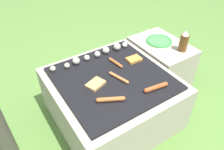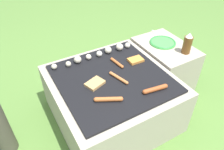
{
  "view_description": "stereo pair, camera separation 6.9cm",
  "coord_description": "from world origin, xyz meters",
  "px_view_note": "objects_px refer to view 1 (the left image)",
  "views": [
    {
      "loc": [
        -0.65,
        -0.99,
        1.37
      ],
      "look_at": [
        0.0,
        0.0,
        0.42
      ],
      "focal_mm": 35.0,
      "sensor_mm": 36.0,
      "label": 1
    },
    {
      "loc": [
        -0.59,
        -1.02,
        1.37
      ],
      "look_at": [
        0.0,
        0.0,
        0.42
      ],
      "focal_mm": 35.0,
      "sensor_mm": 36.0,
      "label": 2
    }
  ],
  "objects_px": {
    "condiment_bottle": "(184,41)",
    "fork_utensil": "(150,33)",
    "sausage_front_center": "(111,99)",
    "plate_colorful": "(159,41)"
  },
  "relations": [
    {
      "from": "sausage_front_center",
      "to": "condiment_bottle",
      "type": "height_order",
      "value": "condiment_bottle"
    },
    {
      "from": "condiment_bottle",
      "to": "fork_utensil",
      "type": "relative_size",
      "value": 1.0
    },
    {
      "from": "fork_utensil",
      "to": "sausage_front_center",
      "type": "bearing_deg",
      "value": -145.86
    },
    {
      "from": "fork_utensil",
      "to": "condiment_bottle",
      "type": "bearing_deg",
      "value": -84.81
    },
    {
      "from": "sausage_front_center",
      "to": "fork_utensil",
      "type": "xyz_separation_m",
      "value": [
        0.78,
        0.53,
        -0.01
      ]
    },
    {
      "from": "plate_colorful",
      "to": "sausage_front_center",
      "type": "bearing_deg",
      "value": -153.35
    },
    {
      "from": "condiment_bottle",
      "to": "fork_utensil",
      "type": "bearing_deg",
      "value": 95.19
    },
    {
      "from": "sausage_front_center",
      "to": "plate_colorful",
      "type": "height_order",
      "value": "sausage_front_center"
    },
    {
      "from": "sausage_front_center",
      "to": "fork_utensil",
      "type": "bearing_deg",
      "value": 34.14
    },
    {
      "from": "plate_colorful",
      "to": "condiment_bottle",
      "type": "bearing_deg",
      "value": -73.48
    }
  ]
}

